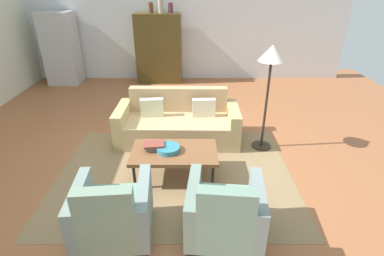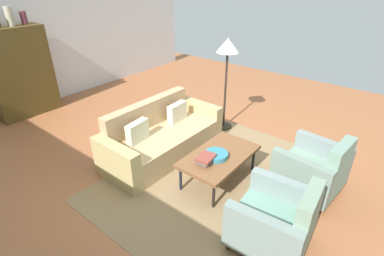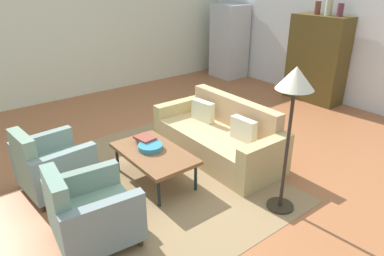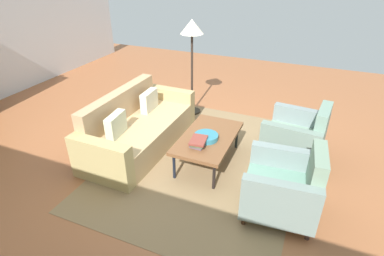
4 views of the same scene
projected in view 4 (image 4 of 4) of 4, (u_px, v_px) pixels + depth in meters
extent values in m
plane|color=#A15F39|center=(181.00, 149.00, 4.77)|extent=(10.44, 10.44, 0.00)
cube|color=#8C714D|center=(204.00, 160.00, 4.50)|extent=(3.40, 2.60, 0.01)
cube|color=tan|center=(142.00, 134.00, 4.75)|extent=(1.75, 0.92, 0.42)
cube|color=tan|center=(121.00, 118.00, 4.77)|extent=(1.74, 0.20, 0.86)
cube|color=tan|center=(170.00, 105.00, 5.47)|extent=(0.19, 0.90, 0.62)
cube|color=tan|center=(101.00, 162.00, 3.94)|extent=(0.19, 0.90, 0.62)
cube|color=beige|center=(149.00, 101.00, 4.97)|extent=(0.40, 0.14, 0.32)
cube|color=beige|center=(116.00, 125.00, 4.25)|extent=(0.41, 0.16, 0.32)
cylinder|color=black|center=(174.00, 166.00, 4.06)|extent=(0.04, 0.04, 0.38)
cylinder|color=black|center=(203.00, 130.00, 4.91)|extent=(0.04, 0.04, 0.38)
cylinder|color=black|center=(214.00, 177.00, 3.87)|extent=(0.04, 0.04, 0.38)
cylinder|color=black|center=(237.00, 137.00, 4.72)|extent=(0.04, 0.04, 0.38)
cube|color=brown|center=(208.00, 138.00, 4.28)|extent=(1.20, 0.70, 0.05)
cylinder|color=#392214|center=(244.00, 220.00, 3.41)|extent=(0.05, 0.05, 0.10)
cylinder|color=#31231F|center=(253.00, 183.00, 3.97)|extent=(0.05, 0.05, 0.10)
cylinder|color=#342520|center=(308.00, 235.00, 3.22)|extent=(0.05, 0.05, 0.10)
cylinder|color=#382A1C|center=(308.00, 194.00, 3.79)|extent=(0.05, 0.05, 0.10)
cube|color=gray|center=(280.00, 193.00, 3.50)|extent=(0.62, 0.84, 0.30)
cube|color=gray|center=(314.00, 183.00, 3.29)|extent=(0.57, 0.19, 0.78)
cube|color=gray|center=(279.00, 205.00, 3.16)|extent=(0.19, 0.81, 0.56)
cube|color=gray|center=(283.00, 167.00, 3.72)|extent=(0.19, 0.81, 0.56)
cylinder|color=#3B1D10|center=(261.00, 159.00, 4.44)|extent=(0.05, 0.05, 0.10)
cylinder|color=#3B2613|center=(274.00, 138.00, 4.97)|extent=(0.05, 0.05, 0.10)
cylinder|color=#392C21|center=(310.00, 173.00, 4.16)|extent=(0.05, 0.05, 0.10)
cylinder|color=#3A201D|center=(318.00, 149.00, 4.68)|extent=(0.05, 0.05, 0.10)
cube|color=gray|center=(293.00, 143.00, 4.47)|extent=(0.64, 0.85, 0.30)
cube|color=gray|center=(320.00, 134.00, 4.21)|extent=(0.57, 0.19, 0.78)
cube|color=slate|center=(289.00, 146.00, 4.14)|extent=(0.20, 0.81, 0.56)
cube|color=gray|center=(299.00, 125.00, 4.66)|extent=(0.20, 0.81, 0.56)
cylinder|color=teal|center=(206.00, 137.00, 4.19)|extent=(0.33, 0.33, 0.07)
cube|color=#5F505D|center=(198.00, 144.00, 4.05)|extent=(0.22, 0.18, 0.03)
cube|color=#506D48|center=(198.00, 142.00, 4.03)|extent=(0.25, 0.19, 0.03)
cube|color=brown|center=(198.00, 140.00, 4.02)|extent=(0.30, 0.23, 0.03)
cylinder|color=#2C2519|center=(192.00, 111.00, 5.92)|extent=(0.32, 0.32, 0.03)
cylinder|color=#2B221C|center=(192.00, 74.00, 5.56)|extent=(0.04, 0.04, 1.45)
cone|color=beige|center=(192.00, 26.00, 5.15)|extent=(0.40, 0.40, 0.24)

